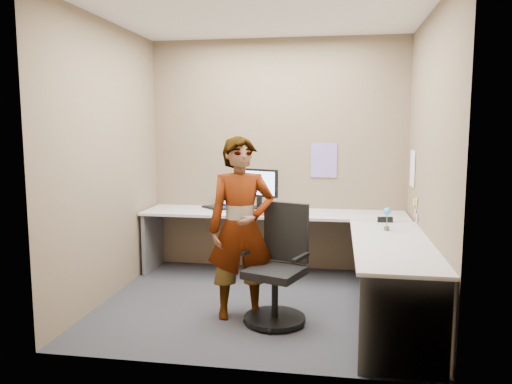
% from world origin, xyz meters
% --- Properties ---
extents(ground, '(3.00, 3.00, 0.00)m').
position_xyz_m(ground, '(0.00, 0.00, 0.00)').
color(ground, '#27272D').
rests_on(ground, ground).
extents(wall_back, '(3.00, 0.00, 3.00)m').
position_xyz_m(wall_back, '(0.00, 1.30, 1.35)').
color(wall_back, brown).
rests_on(wall_back, ground).
extents(wall_right, '(0.00, 2.70, 2.70)m').
position_xyz_m(wall_right, '(1.50, 0.00, 1.35)').
color(wall_right, brown).
rests_on(wall_right, ground).
extents(wall_left, '(0.00, 2.70, 2.70)m').
position_xyz_m(wall_left, '(-1.50, 0.00, 1.35)').
color(wall_left, brown).
rests_on(wall_left, ground).
extents(ceiling, '(3.00, 3.00, 0.00)m').
position_xyz_m(ceiling, '(0.00, 0.00, 2.70)').
color(ceiling, white).
rests_on(ceiling, wall_back).
extents(desk, '(2.98, 2.58, 0.73)m').
position_xyz_m(desk, '(0.44, 0.39, 0.59)').
color(desk, '#BBBBBB').
rests_on(desk, ground).
extents(paper_ream, '(0.35, 0.31, 0.06)m').
position_xyz_m(paper_ream, '(-0.14, 0.85, 0.76)').
color(paper_ream, red).
rests_on(paper_ream, desk).
extents(monitor, '(0.44, 0.22, 0.44)m').
position_xyz_m(monitor, '(-0.14, 0.86, 1.05)').
color(monitor, black).
rests_on(monitor, paper_ream).
extents(laptop, '(0.45, 0.44, 0.25)m').
position_xyz_m(laptop, '(-0.64, 1.17, 0.79)').
color(laptop, black).
rests_on(laptop, desk).
extents(trackball_mouse, '(0.12, 0.08, 0.07)m').
position_xyz_m(trackball_mouse, '(-0.06, 0.96, 0.76)').
color(trackball_mouse, '#B7B7BC').
rests_on(trackball_mouse, desk).
extents(origami, '(0.10, 0.10, 0.06)m').
position_xyz_m(origami, '(-0.05, 0.75, 0.76)').
color(origami, white).
rests_on(origami, desk).
extents(stapler, '(0.15, 0.06, 0.05)m').
position_xyz_m(stapler, '(1.19, 0.55, 0.76)').
color(stapler, black).
rests_on(stapler, desk).
extents(flower, '(0.07, 0.07, 0.22)m').
position_xyz_m(flower, '(1.17, 0.14, 0.87)').
color(flower, brown).
rests_on(flower, desk).
extents(calendar_purple, '(0.30, 0.01, 0.40)m').
position_xyz_m(calendar_purple, '(0.55, 1.29, 1.30)').
color(calendar_purple, '#846BB7').
rests_on(calendar_purple, wall_back).
extents(calendar_white, '(0.01, 0.28, 0.38)m').
position_xyz_m(calendar_white, '(1.49, 0.90, 1.25)').
color(calendar_white, white).
rests_on(calendar_white, wall_right).
extents(sticky_note_a, '(0.01, 0.07, 0.07)m').
position_xyz_m(sticky_note_a, '(1.49, 0.55, 0.95)').
color(sticky_note_a, '#F2E059').
rests_on(sticky_note_a, wall_right).
extents(sticky_note_b, '(0.01, 0.07, 0.07)m').
position_xyz_m(sticky_note_b, '(1.49, 0.60, 0.82)').
color(sticky_note_b, pink).
rests_on(sticky_note_b, wall_right).
extents(sticky_note_c, '(0.01, 0.07, 0.07)m').
position_xyz_m(sticky_note_c, '(1.49, 0.48, 0.80)').
color(sticky_note_c, pink).
rests_on(sticky_note_c, wall_right).
extents(sticky_note_d, '(0.01, 0.07, 0.07)m').
position_xyz_m(sticky_note_d, '(1.49, 0.70, 0.92)').
color(sticky_note_d, '#F2E059').
rests_on(sticky_note_d, wall_right).
extents(office_chair, '(0.58, 0.57, 1.01)m').
position_xyz_m(office_chair, '(0.22, -0.37, 0.41)').
color(office_chair, black).
rests_on(office_chair, ground).
extents(person, '(0.68, 0.55, 1.61)m').
position_xyz_m(person, '(-0.11, -0.32, 0.80)').
color(person, '#999399').
rests_on(person, ground).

